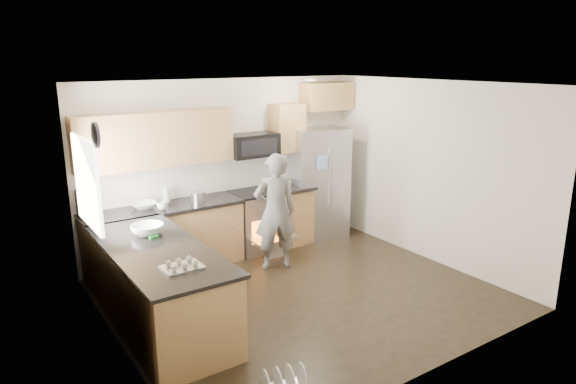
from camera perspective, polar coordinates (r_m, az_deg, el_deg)
ground at (r=6.59m, az=1.64°, el=-11.31°), size 4.50×4.50×0.00m
room_shell at (r=6.04m, az=1.38°, el=3.09°), size 4.54×4.04×2.62m
back_cabinet_run at (r=7.41m, az=-9.95°, el=-0.58°), size 4.45×0.64×2.50m
peninsula at (r=5.87m, az=-14.10°, el=-10.21°), size 0.96×2.36×1.04m
stove_range at (r=7.85m, az=-3.44°, el=-1.69°), size 0.76×0.97×1.79m
refrigerator at (r=8.42m, az=3.25°, el=1.03°), size 0.99×0.83×1.80m
person at (r=7.10m, az=-1.42°, el=-2.21°), size 0.69×0.56×1.65m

